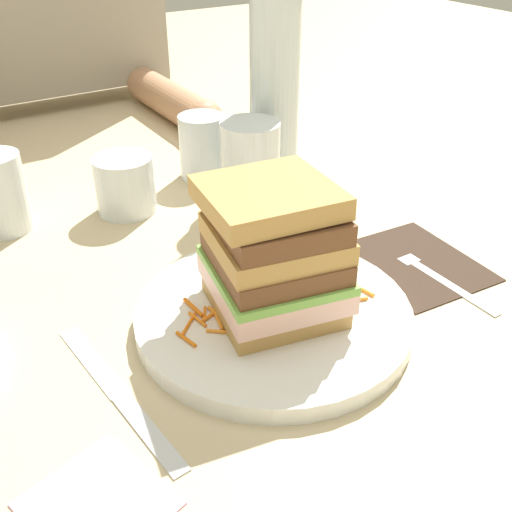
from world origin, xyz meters
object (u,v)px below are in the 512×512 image
juice_glass (250,167)px  napkin_pink (97,504)px  main_plate (273,315)px  napkin_dark (414,263)px  empty_tumbler_2 (202,147)px  empty_tumbler_1 (125,185)px  knife (121,396)px  sandwich (273,252)px  fork (430,270)px  water_bottle (275,76)px

juice_glass → napkin_pink: (-0.32, -0.33, -0.04)m
main_plate → juice_glass: 0.26m
napkin_dark → empty_tumbler_2: size_ratio=1.64×
main_plate → empty_tumbler_1: bearing=95.3°
napkin_dark → juice_glass: size_ratio=1.38×
empty_tumbler_1 → napkin_dark: bearing=-53.2°
knife → juice_glass: size_ratio=1.95×
sandwich → fork: size_ratio=0.82×
sandwich → empty_tumbler_1: (-0.03, 0.29, -0.04)m
main_plate → napkin_pink: (-0.21, -0.10, -0.01)m
water_bottle → empty_tumbler_1: 0.23m
water_bottle → empty_tumbler_2: 0.14m
main_plate → empty_tumbler_2: size_ratio=2.94×
main_plate → fork: (0.18, -0.02, -0.00)m
juice_glass → napkin_pink: 0.47m
napkin_dark → knife: bearing=-176.7°
empty_tumbler_2 → napkin_pink: empty_tumbler_2 is taller
empty_tumbler_1 → napkin_pink: 0.43m
fork → napkin_pink: bearing=-168.2°
napkin_dark → knife: 0.34m
juice_glass → water_bottle: water_bottle is taller
sandwich → fork: 0.20m
knife → empty_tumbler_1: bearing=66.8°
main_plate → napkin_dark: main_plate is taller
napkin_dark → fork: (0.00, -0.02, 0.00)m
main_plate → sandwich: bearing=129.9°
fork → napkin_pink: 0.40m
main_plate → water_bottle: size_ratio=0.81×
napkin_dark → main_plate: bearing=-178.8°
napkin_dark → empty_tumbler_1: size_ratio=1.96×
fork → empty_tumbler_2: 0.36m
empty_tumbler_2 → knife: bearing=-127.0°
juice_glass → empty_tumbler_2: 0.10m
fork → napkin_pink: fork is taller
empty_tumbler_2 → napkin_pink: 0.53m
sandwich → empty_tumbler_1: bearing=95.2°
napkin_pink → fork: bearing=11.8°
main_plate → knife: (-0.16, -0.02, -0.01)m
napkin_dark → fork: bearing=-90.0°
water_bottle → napkin_pink: (-0.39, -0.37, -0.14)m
water_bottle → empty_tumbler_2: bearing=145.3°
napkin_dark → fork: size_ratio=0.86×
knife → juice_glass: (0.28, 0.25, 0.04)m
sandwich → juice_glass: sandwich is taller
fork → knife: (-0.34, 0.00, -0.00)m
sandwich → water_bottle: 0.33m
main_plate → water_bottle: water_bottle is taller
water_bottle → main_plate: bearing=-123.7°
knife → fork: bearing=-0.4°
sandwich → napkin_dark: 0.20m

